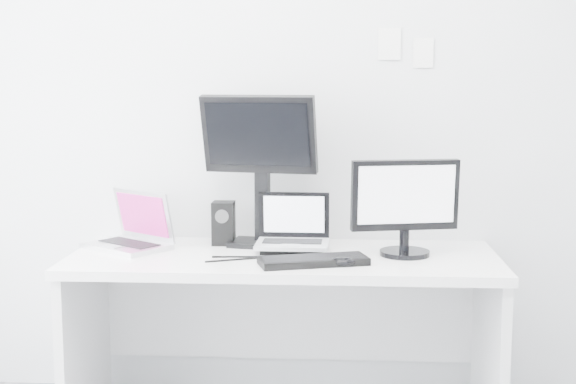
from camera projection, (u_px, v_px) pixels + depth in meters
The scene contains 11 objects.
back_wall at pixel (289, 105), 3.64m from camera, with size 3.60×3.60×0.00m, color silver.
desk at pixel (284, 338), 3.43m from camera, with size 1.80×0.70×0.73m, color white.
macbook at pixel (126, 219), 3.49m from camera, with size 0.35×0.26×0.26m, color silver.
speaker at pixel (224, 223), 3.58m from camera, with size 0.10×0.10×0.19m, color black.
dell_laptop at pixel (292, 223), 3.42m from camera, with size 0.31×0.24×0.26m, color #B5B7BD.
rear_monitor at pixel (260, 169), 3.52m from camera, with size 0.50×0.18×0.69m, color black.
samsung_monitor at pixel (406, 206), 3.34m from camera, with size 0.46×0.21×0.42m, color black.
keyboard at pixel (313, 261), 3.20m from camera, with size 0.43×0.15×0.03m, color black.
mouse at pixel (342, 262), 3.17m from camera, with size 0.11×0.07×0.04m, color black.
wall_note_0 at pixel (389, 44), 3.57m from camera, with size 0.10×0.00×0.14m, color white.
wall_note_1 at pixel (423, 53), 3.57m from camera, with size 0.09×0.00×0.13m, color white.
Camera 1 is at (0.23, -2.05, 1.45)m, focal length 50.08 mm.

